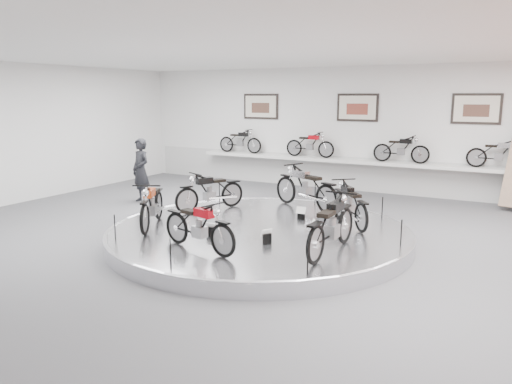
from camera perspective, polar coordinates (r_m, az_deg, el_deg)
The scene contains 21 objects.
floor at distance 10.48m, azimuth -0.44°, elevation -6.06°, with size 16.00×16.00×0.00m, color #515153.
ceiling at distance 10.07m, azimuth -0.48°, elevation 16.27°, with size 16.00×16.00×0.00m, color white.
wall_back at distance 16.53m, azimuth 11.47°, elevation 7.02°, with size 16.00×16.00×0.00m, color white.
dado_band at distance 16.67m, azimuth 11.26°, elevation 2.04°, with size 15.68×0.04×1.10m, color #BCBCBA.
display_platform at distance 10.69m, azimuth 0.34°, elevation -4.88°, with size 6.40×6.40×0.30m, color silver.
platform_rim at distance 10.66m, azimuth 0.34°, elevation -4.26°, with size 6.40×6.40×0.10m, color #B2B2BA.
shelf at distance 16.34m, azimuth 11.02°, elevation 3.47°, with size 11.00×0.55×0.10m, color silver.
poster_left at distance 17.81m, azimuth 0.55°, elevation 9.75°, with size 1.35×0.06×0.88m, color beige.
poster_center at distance 16.47m, azimuth 11.52°, elevation 9.44°, with size 1.35×0.06×0.88m, color beige.
poster_right at distance 15.79m, azimuth 23.88°, elevation 8.69°, with size 1.35×0.06×0.88m, color beige.
shelf_bike_a at distance 18.00m, azimuth -1.83°, elevation 5.66°, with size 1.22×0.42×0.73m, color black, non-canonical shape.
shelf_bike_b at distance 16.80m, azimuth 6.18°, elevation 5.23°, with size 1.22×0.42×0.73m, color #99050E, non-canonical shape.
shelf_bike_c at distance 15.91m, azimuth 16.24°, elevation 4.55°, with size 1.22×0.42×0.73m, color black, non-canonical shape.
shelf_bike_d at distance 15.57m, azimuth 25.99°, elevation 3.75°, with size 1.22×0.42×0.73m, color #9E9DA2, non-canonical shape.
bike_a at distance 10.97m, azimuth 10.66°, elevation -1.28°, with size 1.63×0.57×0.96m, color black, non-canonical shape.
bike_b at distance 12.43m, azimuth 5.68°, elevation 0.57°, with size 1.84×0.65×1.08m, color #9E9DA2, non-canonical shape.
bike_c at distance 12.22m, azimuth -5.27°, elevation 0.12°, with size 1.63×0.58×0.96m, color black, non-canonical shape.
bike_d at distance 10.85m, azimuth -11.83°, elevation -1.37°, with size 1.68×0.59×0.99m, color #B73B12, non-canonical shape.
bike_e at distance 9.07m, azimuth -6.56°, elevation -3.84°, with size 1.57×0.55×0.92m, color #99050E, non-canonical shape.
bike_f at distance 8.93m, azimuth 8.64°, elevation -3.72°, with size 1.78×0.63×1.05m, color black, non-canonical shape.
visitor at distance 14.90m, azimuth -13.03°, elevation 2.42°, with size 0.68×0.45×1.86m, color black.
Camera 1 is at (4.86, -8.77, 3.06)m, focal length 35.00 mm.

